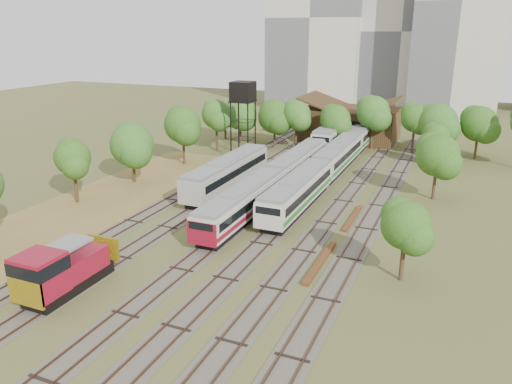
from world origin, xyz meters
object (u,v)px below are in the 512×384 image
at_px(railcar_red_set, 274,181).
at_px(shunter_locomotive, 58,272).
at_px(water_tower, 243,94).
at_px(railcar_green_set, 338,156).

bearing_deg(railcar_red_set, shunter_locomotive, -102.31).
bearing_deg(shunter_locomotive, railcar_red_set, 77.69).
height_order(shunter_locomotive, water_tower, water_tower).
bearing_deg(railcar_green_set, railcar_red_set, -105.79).
relative_size(railcar_red_set, railcar_green_set, 0.66).
relative_size(shunter_locomotive, water_tower, 0.72).
bearing_deg(shunter_locomotive, railcar_green_set, 76.50).
xyz_separation_m(railcar_red_set, shunter_locomotive, (-6.00, -27.50, 0.08)).
height_order(railcar_red_set, shunter_locomotive, shunter_locomotive).
bearing_deg(shunter_locomotive, water_tower, 96.78).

